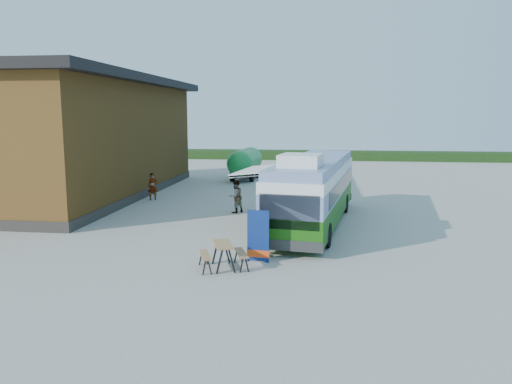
# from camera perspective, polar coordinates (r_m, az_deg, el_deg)

# --- Properties ---
(ground) EXTENTS (100.00, 100.00, 0.00)m
(ground) POSITION_cam_1_polar(r_m,az_deg,el_deg) (21.11, -4.77, -5.26)
(ground) COLOR #BCB7AD
(ground) RESTS_ON ground
(barn) EXTENTS (9.60, 21.20, 7.50)m
(barn) POSITION_cam_1_polar(r_m,az_deg,el_deg) (33.52, -19.01, 5.72)
(barn) COLOR brown
(barn) RESTS_ON ground
(hedge) EXTENTS (40.00, 3.00, 1.00)m
(hedge) POSITION_cam_1_polar(r_m,az_deg,el_deg) (58.30, 11.01, 4.11)
(hedge) COLOR #264419
(hedge) RESTS_ON ground
(bus) EXTENTS (4.10, 11.96, 3.61)m
(bus) POSITION_cam_1_polar(r_m,az_deg,el_deg) (23.30, 6.69, 0.37)
(bus) COLOR #1B6D12
(bus) RESTS_ON ground
(awning) EXTENTS (3.06, 4.36, 0.51)m
(awning) POSITION_cam_1_polar(r_m,az_deg,el_deg) (23.30, 1.61, 2.67)
(awning) COLOR white
(awning) RESTS_ON ground
(banner) EXTENTS (0.80, 0.26, 1.85)m
(banner) POSITION_cam_1_polar(r_m,az_deg,el_deg) (17.52, 0.24, -5.61)
(banner) COLOR navy
(banner) RESTS_ON ground
(picnic_table) EXTENTS (1.87, 1.76, 0.86)m
(picnic_table) POSITION_cam_1_polar(r_m,az_deg,el_deg) (16.86, -3.77, -6.62)
(picnic_table) COLOR #A67D4E
(picnic_table) RESTS_ON ground
(person_a) EXTENTS (0.71, 0.64, 1.64)m
(person_a) POSITION_cam_1_polar(r_m,az_deg,el_deg) (30.83, -11.71, 0.61)
(person_a) COLOR #999999
(person_a) RESTS_ON ground
(person_b) EXTENTS (1.05, 1.07, 1.73)m
(person_b) POSITION_cam_1_polar(r_m,az_deg,el_deg) (26.27, -2.34, -0.51)
(person_b) COLOR #999999
(person_b) RESTS_ON ground
(slurry_tanker) EXTENTS (2.19, 6.62, 2.44)m
(slurry_tanker) POSITION_cam_1_polar(r_m,az_deg,el_deg) (39.82, -1.22, 3.47)
(slurry_tanker) COLOR #198B38
(slurry_tanker) RESTS_ON ground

